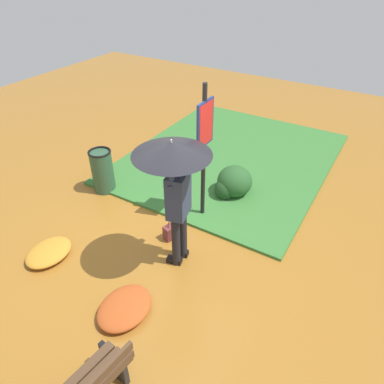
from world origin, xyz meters
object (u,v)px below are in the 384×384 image
handbag (173,231)px  trash_bin (102,171)px  info_sign_post (204,139)px  person_with_umbrella (175,173)px

handbag → trash_bin: 1.92m
info_sign_post → trash_bin: bearing=-81.6°
info_sign_post → trash_bin: (0.29, -1.98, -1.03)m
person_with_umbrella → trash_bin: size_ratio=2.45×
person_with_umbrella → handbag: person_with_umbrella is taller
person_with_umbrella → handbag: (-0.44, -0.37, -1.42)m
person_with_umbrella → handbag: 1.54m
handbag → trash_bin: size_ratio=0.44×
info_sign_post → handbag: size_ratio=6.22×
person_with_umbrella → trash_bin: 2.65m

